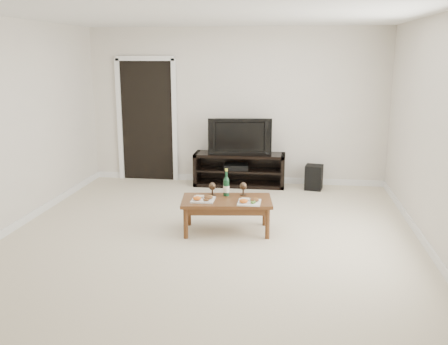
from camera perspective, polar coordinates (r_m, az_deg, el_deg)
floor at (r=6.08m, az=-1.56°, el=-7.47°), size 5.50×5.50×0.00m
back_wall at (r=8.47m, az=1.44°, el=7.55°), size 5.00×0.04×2.60m
ceiling at (r=5.70m, az=-1.74°, el=17.98°), size 5.00×5.50×0.04m
doorway at (r=8.77m, az=-8.76°, el=5.80°), size 0.90×0.02×2.05m
media_console at (r=8.36m, az=1.78°, el=0.34°), size 1.51×0.45×0.55m
television at (r=8.25m, az=1.81°, el=4.23°), size 1.05×0.26×0.60m
av_receiver at (r=8.34m, az=1.38°, el=0.67°), size 0.43×0.34×0.08m
subwoofer at (r=8.26m, az=10.23°, el=-0.54°), size 0.31×0.31×0.40m
coffee_table at (r=6.21m, az=0.30°, el=-4.93°), size 1.17×0.73×0.42m
plate_left at (r=6.10m, az=-2.40°, el=-2.90°), size 0.27×0.27×0.07m
plate_right at (r=5.99m, az=2.91°, el=-3.21°), size 0.27×0.27×0.07m
wine_bottle at (r=6.26m, az=0.27°, el=-1.12°), size 0.07×0.07×0.35m
goblet_left at (r=6.30m, az=-1.34°, el=-1.88°), size 0.09×0.09×0.17m
goblet_right at (r=6.30m, az=2.22°, el=-1.87°), size 0.09×0.09×0.17m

